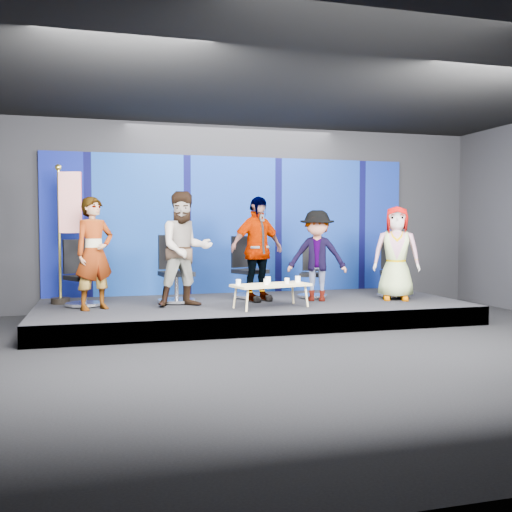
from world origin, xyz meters
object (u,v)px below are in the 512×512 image
object	(u,v)px
chair_e	(393,278)
mug_d	(287,281)
flag_stand	(66,230)
chair_b	(175,280)
mug_a	(238,282)
mug_c	(268,280)
panelist_e	(396,253)
mug_b	(266,282)
panelist_d	(317,256)
chair_c	(248,277)
coffee_table	(271,286)
panelist_c	(257,249)
mug_e	(298,279)
panelist_a	(94,253)
panelist_b	(185,249)
chair_d	(313,280)
chair_a	(82,284)

from	to	relation	value
chair_e	mug_d	bearing A→B (deg)	-134.59
flag_stand	chair_b	bearing A→B (deg)	2.76
chair_b	mug_a	size ratio (longest dim) A/B	12.72
mug_a	chair_e	bearing A→B (deg)	15.50
mug_a	mug_c	size ratio (longest dim) A/B	0.85
panelist_e	mug_b	distance (m)	2.55
chair_e	mug_c	xyz separation A→B (m)	(-2.58, -0.71, 0.10)
mug_b	flag_stand	xyz separation A→B (m)	(-3.01, 1.41, 0.79)
panelist_d	panelist_e	bearing A→B (deg)	15.66
panelist_d	flag_stand	size ratio (longest dim) A/B	0.68
chair_c	panelist_e	world-z (taller)	panelist_e
coffee_table	mug_c	distance (m)	0.14
panelist_c	mug_e	distance (m)	0.96
panelist_a	panelist_e	size ratio (longest dim) A/B	1.06
mug_d	flag_stand	bearing A→B (deg)	158.41
chair_b	mug_d	world-z (taller)	chair_b
panelist_c	panelist_d	bearing A→B (deg)	-34.91
chair_b	panelist_b	distance (m)	0.74
mug_d	panelist_a	bearing A→B (deg)	169.95
chair_b	mug_d	xyz separation A→B (m)	(1.63, -1.01, 0.05)
chair_c	panelist_c	distance (m)	0.73
chair_d	mug_d	bearing A→B (deg)	-103.08
panelist_e	mug_e	world-z (taller)	panelist_e
mug_d	panelist_b	bearing A→B (deg)	161.66
panelist_d	chair_d	bearing A→B (deg)	102.45
chair_a	panelist_a	xyz separation A→B (m)	(0.20, -0.47, 0.51)
chair_a	panelist_c	size ratio (longest dim) A/B	0.60
chair_d	mug_a	bearing A→B (deg)	-121.13
panelist_b	panelist_a	bearing A→B (deg)	170.65
panelist_d	flag_stand	world-z (taller)	flag_stand
panelist_c	panelist_e	world-z (taller)	panelist_c
panelist_c	mug_d	world-z (taller)	panelist_c
chair_d	panelist_e	distance (m)	1.54
chair_e	flag_stand	size ratio (longest dim) A/B	0.44
mug_a	panelist_b	bearing A→B (deg)	144.14
panelist_e	panelist_b	bearing A→B (deg)	-156.69
panelist_a	mug_a	bearing A→B (deg)	-44.72
mug_a	coffee_table	bearing A→B (deg)	3.87
chair_e	mug_b	distance (m)	2.82
chair_c	panelist_d	xyz separation A→B (m)	(1.02, -0.73, 0.41)
chair_b	chair_c	distance (m)	1.38
chair_c	panelist_e	xyz separation A→B (m)	(2.40, -0.96, 0.45)
chair_b	chair_e	xyz separation A→B (m)	(3.93, -0.18, -0.04)
chair_d	mug_c	bearing A→B (deg)	-114.72
chair_c	mug_c	size ratio (longest dim) A/B	10.49
chair_c	mug_a	bearing A→B (deg)	-132.45
chair_d	mug_c	size ratio (longest dim) A/B	9.12
chair_b	panelist_d	distance (m)	2.43
panelist_b	mug_b	bearing A→B (deg)	-35.60
chair_c	mug_a	xyz separation A→B (m)	(-0.51, -1.35, 0.06)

